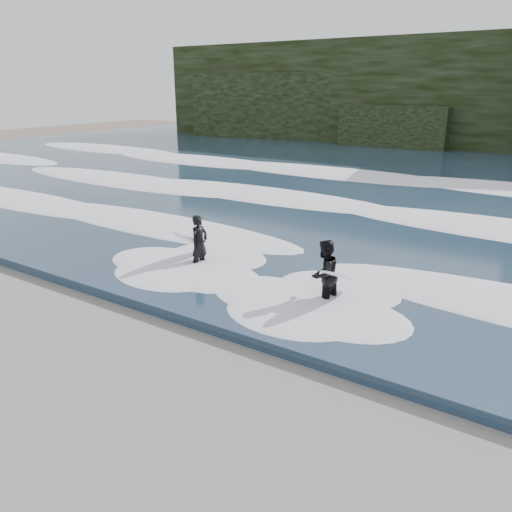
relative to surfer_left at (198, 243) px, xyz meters
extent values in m
plane|color=brown|center=(2.47, -6.32, -0.94)|extent=(120.00, 120.00, 0.00)
cube|color=#22364C|center=(2.47, 22.68, -0.79)|extent=(90.00, 52.00, 0.30)
cube|color=black|center=(2.47, 39.68, 4.06)|extent=(70.00, 9.00, 10.00)
ellipsoid|color=white|center=(2.47, 2.68, -0.54)|extent=(60.00, 3.20, 0.20)
ellipsoid|color=white|center=(2.47, 9.68, -0.52)|extent=(60.00, 4.00, 0.24)
ellipsoid|color=white|center=(2.47, 18.68, -0.49)|extent=(60.00, 4.80, 0.30)
imported|color=black|center=(0.08, -0.01, -0.01)|extent=(0.47, 0.69, 1.87)
ellipsoid|color=silver|center=(-0.32, 0.04, 0.03)|extent=(0.85, 1.98, 1.12)
imported|color=black|center=(4.67, -0.38, 0.02)|extent=(0.89, 1.06, 1.92)
ellipsoid|color=white|center=(5.09, -0.38, 0.09)|extent=(0.65, 1.94, 0.89)
camera|label=1|loc=(9.98, -11.74, 4.80)|focal=35.00mm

